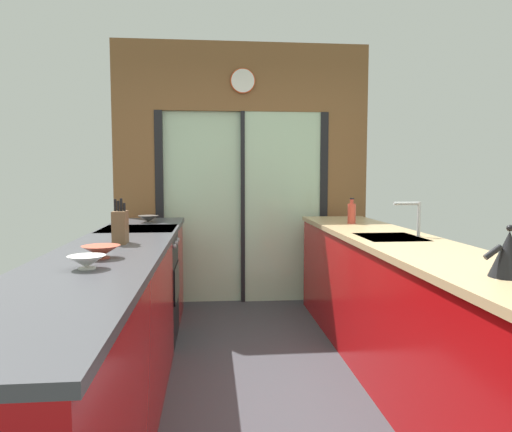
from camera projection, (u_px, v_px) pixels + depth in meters
name	position (u px, v px, depth m)	size (l,w,h in m)	color
ground_plane	(260.00, 370.00, 3.28)	(5.04, 7.60, 0.02)	#38383D
back_wall_unit	(243.00, 158.00, 4.94)	(2.64, 0.12, 2.70)	brown
left_counter_run	(110.00, 329.00, 2.69)	(0.62, 3.80, 0.92)	#AD0C0F
right_counter_run	(406.00, 312.00, 3.03)	(0.62, 3.80, 0.92)	#AD0C0F
sink_faucet	(414.00, 213.00, 3.24)	(0.19, 0.02, 0.24)	#B7BABC
oven_range	(140.00, 286.00, 3.80)	(0.60, 0.60, 0.92)	black
mixing_bowl_near	(87.00, 262.00, 2.12)	(0.17, 0.17, 0.06)	silver
mixing_bowl_mid	(101.00, 251.00, 2.40)	(0.19, 0.19, 0.07)	#BC4C38
mixing_bowl_far	(148.00, 219.00, 4.22)	(0.18, 0.18, 0.06)	#514C47
knife_block	(120.00, 227.00, 2.91)	(0.08, 0.14, 0.28)	brown
kettle	(509.00, 254.00, 1.95)	(0.24, 0.15, 0.22)	black
soap_bottle	(352.00, 213.00, 4.12)	(0.07, 0.07, 0.22)	#B23D2D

